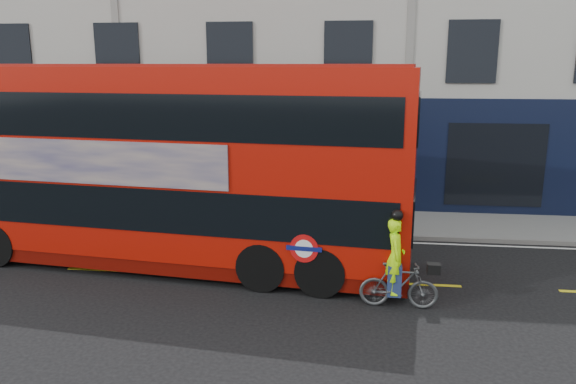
# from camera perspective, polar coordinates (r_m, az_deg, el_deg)

# --- Properties ---
(ground) EXTENTS (120.00, 120.00, 0.00)m
(ground) POSITION_cam_1_polar(r_m,az_deg,el_deg) (12.51, 14.26, -11.71)
(ground) COLOR black
(ground) RESTS_ON ground
(pavement) EXTENTS (60.00, 3.00, 0.12)m
(pavement) POSITION_cam_1_polar(r_m,az_deg,el_deg) (18.57, 11.83, -3.19)
(pavement) COLOR gray
(pavement) RESTS_ON ground
(kerb) EXTENTS (60.00, 0.12, 0.13)m
(kerb) POSITION_cam_1_polar(r_m,az_deg,el_deg) (17.14, 12.23, -4.56)
(kerb) COLOR slate
(kerb) RESTS_ON ground
(building_terrace) EXTENTS (50.00, 10.07, 15.00)m
(building_terrace) POSITION_cam_1_polar(r_m,az_deg,el_deg) (24.40, 11.40, 18.26)
(building_terrace) COLOR #AEADA4
(building_terrace) RESTS_ON ground
(road_edge_line) EXTENTS (58.00, 0.10, 0.01)m
(road_edge_line) POSITION_cam_1_polar(r_m,az_deg,el_deg) (16.87, 12.31, -5.06)
(road_edge_line) COLOR silver
(road_edge_line) RESTS_ON ground
(lane_dashes) EXTENTS (58.00, 0.12, 0.01)m
(lane_dashes) POSITION_cam_1_polar(r_m,az_deg,el_deg) (13.87, 13.50, -9.13)
(lane_dashes) COLOR yellow
(lane_dashes) RESTS_ON ground
(bus) EXTENTS (12.91, 4.28, 5.12)m
(bus) POSITION_cam_1_polar(r_m,az_deg,el_deg) (14.67, -12.48, 2.80)
(bus) COLOR #AC1106
(bus) RESTS_ON ground
(cyclist) EXTENTS (1.69, 0.61, 2.18)m
(cyclist) POSITION_cam_1_polar(r_m,az_deg,el_deg) (12.28, 11.09, -8.31)
(cyclist) COLOR #484B4D
(cyclist) RESTS_ON ground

